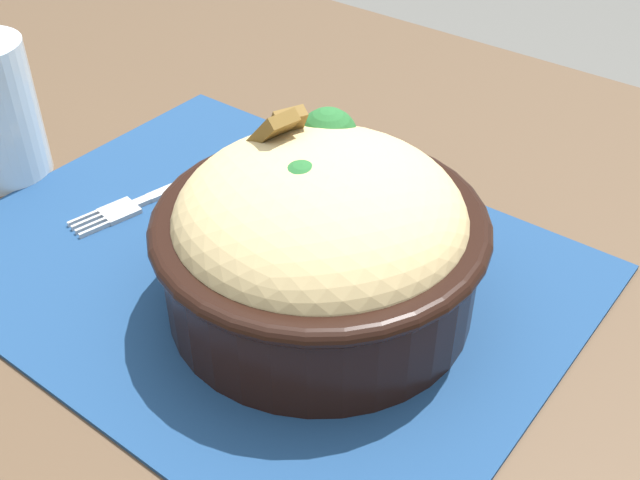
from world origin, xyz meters
The scene contains 4 objects.
table centered at (0.00, 0.00, 0.69)m, with size 1.40×0.82×0.76m.
placemat centered at (0.03, 0.02, 0.76)m, with size 0.42×0.31×0.00m, color navy.
bowl centered at (-0.03, 0.02, 0.82)m, with size 0.23×0.23×0.12m.
fork centered at (0.14, 0.02, 0.77)m, with size 0.04×0.13×0.00m.
Camera 1 is at (-0.26, 0.32, 1.10)m, focal length 43.68 mm.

